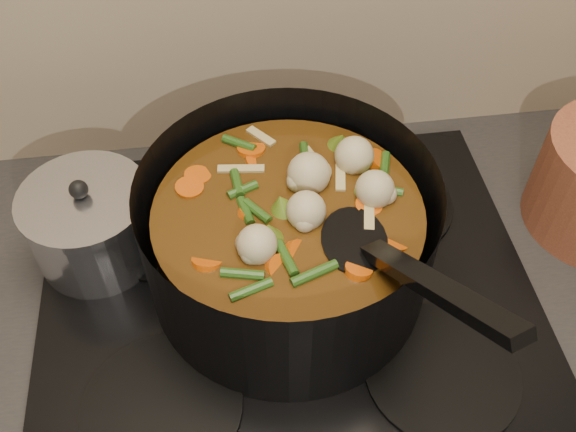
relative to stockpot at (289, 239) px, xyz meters
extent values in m
cube|color=black|center=(0.00, -0.03, -0.12)|extent=(2.64, 0.64, 0.05)
cube|color=black|center=(0.00, -0.03, -0.09)|extent=(0.62, 0.54, 0.02)
cylinder|color=black|center=(-0.16, -0.16, -0.08)|extent=(0.18, 0.18, 0.01)
cylinder|color=black|center=(0.16, -0.16, -0.08)|extent=(0.18, 0.18, 0.01)
cylinder|color=black|center=(-0.16, 0.10, -0.08)|extent=(0.18, 0.18, 0.01)
cylinder|color=black|center=(0.16, 0.10, -0.08)|extent=(0.18, 0.18, 0.01)
cylinder|color=black|center=(0.00, 0.00, 0.01)|extent=(0.39, 0.39, 0.17)
cylinder|color=black|center=(0.00, 0.00, -0.07)|extent=(0.34, 0.34, 0.01)
cylinder|color=#4F330D|center=(0.00, 0.00, -0.01)|extent=(0.31, 0.31, 0.12)
cylinder|color=#EE5A0B|center=(0.05, 0.00, 0.05)|extent=(0.03, 0.04, 0.03)
cylinder|color=#EE5A0B|center=(0.05, 0.06, 0.05)|extent=(0.05, 0.05, 0.03)
cylinder|color=#EE5A0B|center=(-0.02, 0.12, 0.05)|extent=(0.05, 0.05, 0.03)
cylinder|color=#EE5A0B|center=(-0.05, 0.04, 0.05)|extent=(0.04, 0.04, 0.03)
cylinder|color=#EE5A0B|center=(-0.10, -0.03, 0.05)|extent=(0.04, 0.04, 0.03)
cylinder|color=#EE5A0B|center=(-0.02, -0.04, 0.05)|extent=(0.05, 0.05, 0.03)
cylinder|color=#EE5A0B|center=(0.03, -0.07, 0.05)|extent=(0.04, 0.04, 0.03)
cylinder|color=#EE5A0B|center=(0.11, -0.04, 0.05)|extent=(0.04, 0.04, 0.03)
cylinder|color=#EE5A0B|center=(0.05, 0.03, 0.05)|extent=(0.05, 0.05, 0.03)
cylinder|color=#EE5A0B|center=(0.02, 0.10, 0.05)|extent=(0.05, 0.05, 0.03)
cylinder|color=#EE5A0B|center=(-0.03, 0.04, 0.05)|extent=(0.04, 0.03, 0.03)
cylinder|color=#EE5A0B|center=(-0.08, 0.00, 0.05)|extent=(0.05, 0.05, 0.03)
cylinder|color=#EE5A0B|center=(-0.08, -0.09, 0.05)|extent=(0.05, 0.05, 0.03)
sphere|color=#CCBB90|center=(0.07, 0.00, 0.06)|extent=(0.05, 0.05, 0.05)
sphere|color=#CCBB90|center=(0.00, 0.07, 0.06)|extent=(0.05, 0.05, 0.05)
sphere|color=#CCBB90|center=(-0.07, -0.01, 0.06)|extent=(0.05, 0.05, 0.05)
sphere|color=#CCBB90|center=(0.01, -0.07, 0.06)|extent=(0.05, 0.05, 0.05)
sphere|color=#CCBB90|center=(0.07, 0.02, 0.06)|extent=(0.05, 0.05, 0.05)
cone|color=olive|center=(0.02, -0.10, 0.06)|extent=(0.05, 0.05, 0.04)
cone|color=olive|center=(0.10, 0.02, 0.06)|extent=(0.05, 0.05, 0.04)
cone|color=olive|center=(-0.03, 0.10, 0.06)|extent=(0.05, 0.05, 0.04)
cone|color=olive|center=(-0.09, -0.03, 0.06)|extent=(0.05, 0.05, 0.04)
cone|color=olive|center=(0.04, -0.09, 0.06)|extent=(0.05, 0.05, 0.04)
cylinder|color=#2E5619|center=(0.03, 0.04, 0.05)|extent=(0.01, 0.05, 0.01)
cylinder|color=#2E5619|center=(-0.02, 0.12, 0.05)|extent=(0.04, 0.04, 0.01)
cylinder|color=#2E5619|center=(-0.08, 0.05, 0.05)|extent=(0.05, 0.02, 0.01)
cylinder|color=#2E5619|center=(-0.07, -0.02, 0.05)|extent=(0.03, 0.05, 0.01)
cylinder|color=#2E5619|center=(-0.02, -0.05, 0.05)|extent=(0.03, 0.05, 0.01)
cylinder|color=#2E5619|center=(0.05, -0.11, 0.05)|extent=(0.05, 0.02, 0.01)
cylinder|color=#2E5619|center=(0.09, -0.03, 0.05)|extent=(0.04, 0.04, 0.01)
cylinder|color=#2E5619|center=(0.06, 0.04, 0.05)|extent=(0.01, 0.05, 0.01)
cylinder|color=#2E5619|center=(0.01, 0.05, 0.05)|extent=(0.04, 0.04, 0.01)
cylinder|color=#2E5619|center=(-0.07, 0.09, 0.05)|extent=(0.05, 0.02, 0.01)
cylinder|color=#2E5619|center=(-0.10, 0.00, 0.05)|extent=(0.03, 0.05, 0.01)
cylinder|color=#2E5619|center=(-0.05, -0.05, 0.05)|extent=(0.03, 0.05, 0.01)
cylinder|color=#2E5619|center=(0.00, -0.05, 0.05)|extent=(0.05, 0.02, 0.01)
cube|color=tan|center=(-0.09, -0.01, 0.05)|extent=(0.05, 0.01, 0.00)
cube|color=tan|center=(0.01, -0.08, 0.05)|extent=(0.02, 0.05, 0.00)
cube|color=tan|center=(0.08, 0.02, 0.05)|extent=(0.05, 0.04, 0.00)
cube|color=tan|center=(-0.02, 0.08, 0.05)|extent=(0.04, 0.04, 0.00)
cube|color=tan|center=(-0.08, -0.03, 0.05)|extent=(0.03, 0.05, 0.00)
ellipsoid|color=black|center=(0.06, -0.05, 0.05)|extent=(0.08, 0.10, 0.01)
cube|color=black|center=(0.11, -0.16, 0.11)|extent=(0.09, 0.20, 0.13)
cylinder|color=silver|center=(-0.24, 0.08, -0.03)|extent=(0.15, 0.15, 0.10)
cylinder|color=silver|center=(-0.24, 0.08, 0.02)|extent=(0.16, 0.16, 0.01)
sphere|color=black|center=(-0.24, 0.08, 0.04)|extent=(0.02, 0.02, 0.02)
camera|label=1|loc=(-0.07, -0.47, 0.60)|focal=40.00mm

